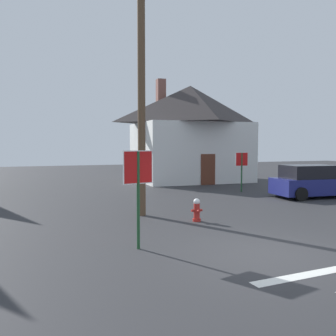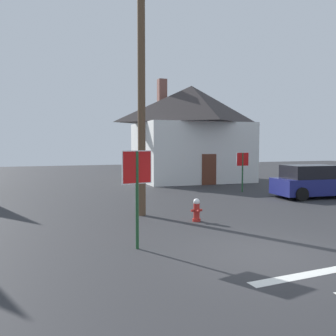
% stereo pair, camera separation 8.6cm
% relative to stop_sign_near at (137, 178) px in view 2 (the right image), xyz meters
% --- Properties ---
extents(ground_plane, '(80.00, 80.00, 0.10)m').
position_rel_stop_sign_near_xyz_m(ground_plane, '(2.81, -1.44, -1.83)').
color(ground_plane, '#2D2D30').
extents(lane_stop_bar, '(4.10, 0.60, 0.01)m').
position_rel_stop_sign_near_xyz_m(lane_stop_bar, '(3.39, -2.94, -1.78)').
color(lane_stop_bar, silver).
rests_on(lane_stop_bar, ground).
extents(stop_sign_near, '(0.81, 0.22, 2.47)m').
position_rel_stop_sign_near_xyz_m(stop_sign_near, '(0.00, 0.00, 0.00)').
color(stop_sign_near, '#1E4C28').
rests_on(stop_sign_near, ground).
extents(fire_hydrant, '(0.39, 0.34, 0.78)m').
position_rel_stop_sign_near_xyz_m(fire_hydrant, '(2.79, 2.55, -1.40)').
color(fire_hydrant, '#AD231E').
rests_on(fire_hydrant, ground).
extents(utility_pole, '(1.60, 0.28, 8.97)m').
position_rel_stop_sign_near_xyz_m(utility_pole, '(1.34, 4.23, 2.88)').
color(utility_pole, brown).
rests_on(utility_pole, ground).
extents(stop_sign_far, '(0.76, 0.08, 2.18)m').
position_rel_stop_sign_near_xyz_m(stop_sign_far, '(8.46, 8.94, -0.23)').
color(stop_sign_far, '#1E4C28').
rests_on(stop_sign_far, ground).
extents(house, '(8.19, 6.63, 7.34)m').
position_rel_stop_sign_near_xyz_m(house, '(8.36, 15.78, 1.75)').
color(house, silver).
rests_on(house, ground).
extents(parked_car, '(4.13, 2.23, 1.61)m').
position_rel_stop_sign_near_xyz_m(parked_car, '(10.56, 5.82, -1.02)').
color(parked_car, navy).
rests_on(parked_car, ground).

